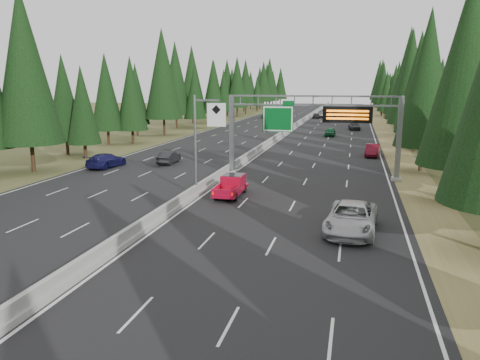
{
  "coord_description": "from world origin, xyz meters",
  "views": [
    {
      "loc": [
        12.21,
        -9.91,
        8.91
      ],
      "look_at": [
        4.87,
        20.0,
        2.57
      ],
      "focal_mm": 35.0,
      "sensor_mm": 36.0,
      "label": 1
    }
  ],
  "objects": [
    {
      "name": "car_onc_blue",
      "position": [
        -13.63,
        34.92,
        0.85
      ],
      "size": [
        2.7,
        5.52,
        1.55
      ],
      "primitive_type": "imported",
      "rotation": [
        0.0,
        0.0,
        3.04
      ],
      "color": "#16164D",
      "rests_on": "road"
    },
    {
      "name": "tree_row_left",
      "position": [
        -21.82,
        72.37,
        9.3
      ],
      "size": [
        11.68,
        246.76,
        18.81
      ],
      "color": "black",
      "rests_on": "ground"
    },
    {
      "name": "car_onc_white",
      "position": [
        -1.5,
        88.53,
        0.72
      ],
      "size": [
        1.8,
        3.85,
        1.28
      ],
      "primitive_type": "imported",
      "rotation": [
        0.0,
        0.0,
        3.06
      ],
      "color": "silver",
      "rests_on": "road"
    },
    {
      "name": "red_pickup",
      "position": [
        2.8,
        25.77,
        0.98
      ],
      "size": [
        1.78,
        4.98,
        1.62
      ],
      "color": "black",
      "rests_on": "road"
    },
    {
      "name": "road",
      "position": [
        0.0,
        80.0,
        0.04
      ],
      "size": [
        32.0,
        260.0,
        0.08
      ],
      "primitive_type": "cube",
      "color": "black",
      "rests_on": "ground"
    },
    {
      "name": "sign_gantry",
      "position": [
        8.92,
        34.88,
        5.27
      ],
      "size": [
        16.75,
        0.98,
        7.8
      ],
      "color": "slate",
      "rests_on": "road"
    },
    {
      "name": "shoulder_right",
      "position": [
        17.8,
        80.0,
        0.03
      ],
      "size": [
        3.6,
        260.0,
        0.06
      ],
      "primitive_type": "cube",
      "color": "olive",
      "rests_on": "ground"
    },
    {
      "name": "hov_sign_pole",
      "position": [
        0.58,
        24.97,
        4.72
      ],
      "size": [
        2.8,
        0.5,
        8.0
      ],
      "color": "slate",
      "rests_on": "road"
    },
    {
      "name": "median_barrier",
      "position": [
        0.0,
        80.0,
        0.41
      ],
      "size": [
        0.7,
        260.0,
        0.85
      ],
      "color": "gray",
      "rests_on": "road"
    },
    {
      "name": "car_onc_near",
      "position": [
        -8.07,
        38.95,
        0.77
      ],
      "size": [
        1.58,
        4.23,
        1.38
      ],
      "primitive_type": "imported",
      "rotation": [
        0.0,
        0.0,
        3.17
      ],
      "color": "black",
      "rests_on": "road"
    },
    {
      "name": "shoulder_left",
      "position": [
        -17.8,
        80.0,
        0.03
      ],
      "size": [
        3.6,
        260.0,
        0.06
      ],
      "primitive_type": "cube",
      "color": "#424922",
      "rests_on": "ground"
    },
    {
      "name": "tree_row_right",
      "position": [
        21.91,
        66.24,
        9.32
      ],
      "size": [
        11.64,
        245.59,
        18.79
      ],
      "color": "black",
      "rests_on": "ground"
    },
    {
      "name": "car_ahead_green",
      "position": [
        8.09,
        72.12,
        0.82
      ],
      "size": [
        1.85,
        4.38,
        1.48
      ],
      "primitive_type": "imported",
      "rotation": [
        0.0,
        0.0,
        -0.02
      ],
      "color": "#13552B",
      "rests_on": "road"
    },
    {
      "name": "car_ahead_dkred",
      "position": [
        14.5,
        50.0,
        0.84
      ],
      "size": [
        2.05,
        4.74,
        1.52
      ],
      "primitive_type": "imported",
      "rotation": [
        0.0,
        0.0,
        -0.1
      ],
      "color": "#590C19",
      "rests_on": "road"
    },
    {
      "name": "car_ahead_far",
      "position": [
        2.22,
        114.25,
        0.8
      ],
      "size": [
        1.72,
        4.22,
        1.43
      ],
      "primitive_type": "imported",
      "rotation": [
        0.0,
        0.0,
        0.01
      ],
      "color": "black",
      "rests_on": "road"
    },
    {
      "name": "car_ahead_white",
      "position": [
        3.76,
        118.69,
        0.8
      ],
      "size": [
        2.89,
        5.4,
        1.44
      ],
      "primitive_type": "imported",
      "rotation": [
        0.0,
        0.0,
        0.1
      ],
      "color": "silver",
      "rests_on": "road"
    },
    {
      "name": "silver_minivan",
      "position": [
        12.28,
        18.17,
        0.96
      ],
      "size": [
        3.41,
        6.52,
        1.75
      ],
      "primitive_type": "imported",
      "rotation": [
        0.0,
        0.0,
        -0.08
      ],
      "color": "#ACABB0",
      "rests_on": "road"
    },
    {
      "name": "car_onc_far",
      "position": [
        -10.5,
        112.11,
        0.78
      ],
      "size": [
        2.84,
        5.27,
        1.41
      ],
      "primitive_type": "imported",
      "rotation": [
        0.0,
        0.0,
        3.24
      ],
      "color": "black",
      "rests_on": "road"
    },
    {
      "name": "car_ahead_dkgrey",
      "position": [
        12.1,
        84.64,
        0.82
      ],
      "size": [
        2.51,
        5.26,
        1.48
      ],
      "primitive_type": "imported",
      "rotation": [
        0.0,
        0.0,
        0.09
      ],
      "color": "black",
      "rests_on": "road"
    }
  ]
}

